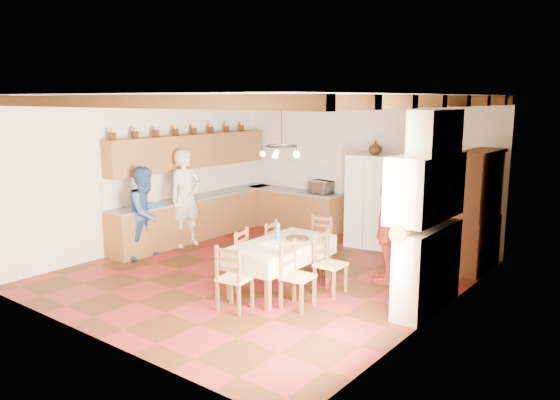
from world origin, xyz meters
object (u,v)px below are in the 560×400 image
object	(u,v)px
chair_left_near	(232,258)
chair_left_far	(262,249)
chair_end_far	(317,244)
hutch	(478,211)
chair_right_far	(331,263)
microwave	(321,187)
chair_end_near	(235,277)
person_man	(186,198)
chair_right_near	(298,276)
dining_table	(281,247)
refrigerator	(373,200)
person_woman_blue	(146,213)
person_woman_red	(387,233)

from	to	relation	value
chair_left_near	chair_left_far	world-z (taller)	same
chair_end_far	hutch	bearing A→B (deg)	34.52
chair_left_far	chair_end_far	xyz separation A→B (m)	(0.57, 0.79, 0.00)
chair_right_far	microwave	distance (m)	3.82
chair_end_near	chair_end_far	size ratio (longest dim) A/B	1.00
person_man	microwave	bearing A→B (deg)	-23.06
person_man	microwave	world-z (taller)	person_man
chair_left_far	chair_end_near	world-z (taller)	same
hutch	chair_right_near	size ratio (longest dim) A/B	2.18
chair_left_near	chair_right_far	xyz separation A→B (m)	(1.36, 0.72, 0.00)
chair_left_far	chair_end_far	world-z (taller)	same
hutch	chair_left_near	bearing A→B (deg)	-127.83
dining_table	chair_end_far	world-z (taller)	chair_end_far
refrigerator	chair_right_far	bearing A→B (deg)	-81.68
refrigerator	chair_right_far	xyz separation A→B (m)	(0.85, -2.89, -0.45)
refrigerator	chair_right_far	distance (m)	3.05
chair_right_far	hutch	bearing A→B (deg)	-29.23
dining_table	chair_left_near	world-z (taller)	chair_left_near
hutch	chair_right_near	xyz separation A→B (m)	(-1.41, -3.32, -0.57)
dining_table	person_woman_blue	size ratio (longest dim) A/B	1.03
hutch	microwave	distance (m)	3.61
chair_end_far	person_woman_red	bearing A→B (deg)	6.15
chair_right_near	chair_end_far	distance (m)	1.71
chair_left_near	microwave	bearing A→B (deg)	179.00
dining_table	chair_left_near	size ratio (longest dim) A/B	1.85
chair_right_far	chair_end_near	distance (m)	1.55
chair_end_near	person_man	size ratio (longest dim) A/B	0.49
chair_end_near	refrigerator	bearing A→B (deg)	-96.72
refrigerator	chair_right_near	bearing A→B (deg)	-85.79
person_woman_blue	microwave	distance (m)	3.85
dining_table	chair_end_far	size ratio (longest dim) A/B	1.85
chair_left_near	chair_right_far	size ratio (longest dim) A/B	1.00
person_woman_red	microwave	xyz separation A→B (m)	(-2.64, 2.05, 0.22)
chair_right_near	person_man	size ratio (longest dim) A/B	0.49
hutch	chair_right_near	distance (m)	3.65
refrigerator	person_woman_red	bearing A→B (deg)	-63.94
chair_left_near	person_man	xyz separation A→B (m)	(-2.44, 1.29, 0.50)
refrigerator	person_woman_red	world-z (taller)	refrigerator
chair_left_far	chair_right_near	world-z (taller)	same
hutch	person_woman_blue	world-z (taller)	hutch
refrigerator	microwave	distance (m)	1.38
chair_right_far	chair_end_far	xyz separation A→B (m)	(-0.77, 0.78, 0.00)
chair_left_near	person_woman_red	world-z (taller)	person_woman_red
chair_left_near	chair_right_far	world-z (taller)	same
chair_left_near	chair_end_far	bearing A→B (deg)	144.80
dining_table	chair_left_far	world-z (taller)	chair_left_far
refrigerator	chair_end_far	xyz separation A→B (m)	(0.07, -2.12, -0.45)
hutch	microwave	xyz separation A→B (m)	(-3.57, 0.53, -0.01)
chair_left_far	chair_left_near	bearing A→B (deg)	-14.19
hutch	chair_left_far	world-z (taller)	hutch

